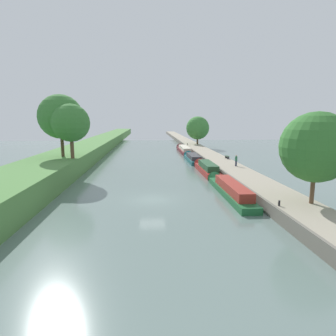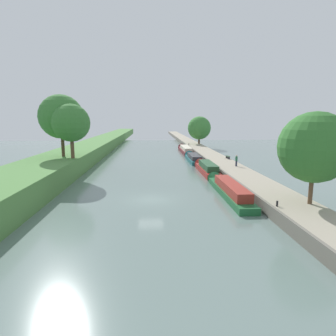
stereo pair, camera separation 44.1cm
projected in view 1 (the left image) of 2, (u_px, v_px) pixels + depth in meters
name	position (u px, v px, depth m)	size (l,w,h in m)	color
ground_plane	(152.00, 200.00, 28.14)	(160.00, 160.00, 0.00)	slate
left_grassy_bank	(11.00, 189.00, 27.00)	(7.34, 260.00, 2.60)	#518442
right_towpath	(269.00, 193.00, 28.86)	(4.13, 260.00, 1.05)	#9E937F
stone_quay	(247.00, 193.00, 28.70)	(0.25, 260.00, 1.10)	#6B665B
narrowboat_green	(229.00, 189.00, 30.02)	(1.82, 13.63, 2.06)	#1E6033
narrowboat_red	(206.00, 168.00, 42.56)	(1.97, 11.31, 2.18)	maroon
narrowboat_teal	(192.00, 158.00, 54.26)	(2.07, 11.61, 2.05)	#195B60
narrowboat_maroon	(184.00, 150.00, 68.53)	(2.09, 16.04, 2.13)	maroon
tree_rightbank_near	(316.00, 147.00, 22.64)	(5.65, 5.65, 7.46)	brown
tree_rightbank_midnear	(198.00, 128.00, 77.91)	(6.29, 6.29, 7.54)	#4C3828
tree_leftbank_downstream	(61.00, 117.00, 39.77)	(6.16, 6.16, 8.69)	#4C3828
tree_leftbank_upstream	(71.00, 123.00, 37.99)	(5.06, 5.06, 7.32)	brown
person_walking	(236.00, 160.00, 41.65)	(0.34, 0.34, 1.66)	#282D42
mooring_bollard_near	(279.00, 203.00, 22.65)	(0.16, 0.16, 0.45)	black
mooring_bollard_far	(187.00, 144.00, 75.55)	(0.16, 0.16, 0.45)	black
park_bench	(227.00, 157.00, 49.70)	(0.44, 1.50, 0.47)	#333338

